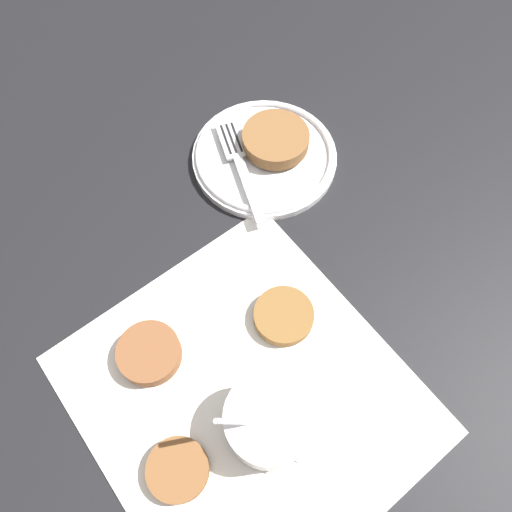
% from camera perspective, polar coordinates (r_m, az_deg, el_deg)
% --- Properties ---
extents(ground_plane, '(4.00, 4.00, 0.00)m').
position_cam_1_polar(ground_plane, '(0.54, -0.78, -13.50)').
color(ground_plane, black).
extents(napkin, '(0.35, 0.33, 0.00)m').
position_cam_1_polar(napkin, '(0.53, -1.23, -15.52)').
color(napkin, silver).
rests_on(napkin, ground_plane).
extents(sauce_bowl, '(0.09, 0.09, 0.11)m').
position_cam_1_polar(sauce_bowl, '(0.50, 1.50, -18.42)').
color(sauce_bowl, silver).
rests_on(sauce_bowl, napkin).
extents(fritter_0, '(0.07, 0.07, 0.02)m').
position_cam_1_polar(fritter_0, '(0.54, -12.09, -10.81)').
color(fritter_0, brown).
rests_on(fritter_0, napkin).
extents(fritter_1, '(0.07, 0.07, 0.01)m').
position_cam_1_polar(fritter_1, '(0.55, 3.18, -6.84)').
color(fritter_1, brown).
rests_on(fritter_1, napkin).
extents(fritter_2, '(0.06, 0.06, 0.01)m').
position_cam_1_polar(fritter_2, '(0.52, -8.93, -22.97)').
color(fritter_2, brown).
rests_on(fritter_2, napkin).
extents(serving_plate, '(0.19, 0.19, 0.02)m').
position_cam_1_polar(serving_plate, '(0.66, 0.98, 11.38)').
color(serving_plate, silver).
rests_on(serving_plate, ground_plane).
extents(fritter_on_plate, '(0.09, 0.09, 0.02)m').
position_cam_1_polar(fritter_on_plate, '(0.65, 2.25, 13.20)').
color(fritter_on_plate, brown).
rests_on(fritter_on_plate, serving_plate).
extents(fork, '(0.16, 0.07, 0.00)m').
position_cam_1_polar(fork, '(0.64, -2.04, 11.09)').
color(fork, silver).
rests_on(fork, serving_plate).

